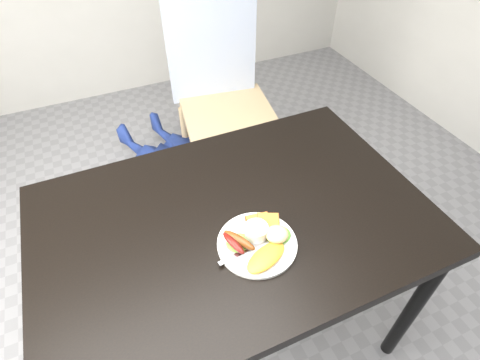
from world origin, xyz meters
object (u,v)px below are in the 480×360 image
Objects in this scene: dining_table at (234,220)px; person at (190,105)px; dining_chair at (228,115)px; plate at (257,244)px.

person reaches higher than dining_table.
plate is (-0.34, -1.05, 0.31)m from dining_chair.
dining_table is 2.50× the size of dining_chair.
person is at bearing -146.62° from dining_chair.
person reaches higher than dining_chair.
person reaches higher than plate.
dining_table is at bearing -102.57° from dining_chair.
dining_table is 0.82m from person.
dining_table is at bearing 63.39° from person.
dining_table reaches higher than dining_chair.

